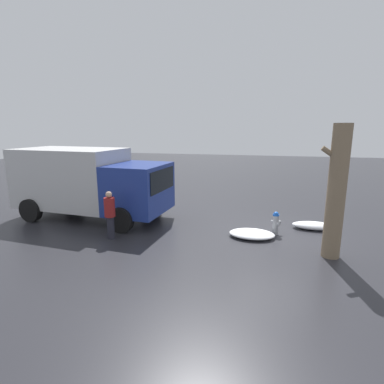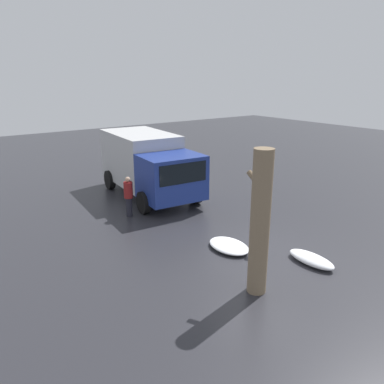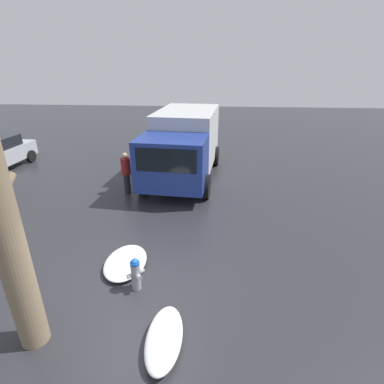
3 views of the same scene
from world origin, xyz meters
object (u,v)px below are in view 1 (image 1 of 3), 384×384
object	(u,v)px
fire_hydrant	(276,223)
delivery_truck	(89,181)
tree_trunk	(336,192)
pedestrian	(110,213)

from	to	relation	value
fire_hydrant	delivery_truck	xyz separation A→B (m)	(7.23, -0.33, 1.10)
tree_trunk	pedestrian	xyz separation A→B (m)	(6.72, 0.17, -1.00)
fire_hydrant	tree_trunk	distance (m)	2.55
delivery_truck	pedestrian	distance (m)	2.87
delivery_truck	fire_hydrant	bearing A→B (deg)	92.26
delivery_truck	pedestrian	bearing A→B (deg)	49.12
pedestrian	fire_hydrant	bearing A→B (deg)	88.87
tree_trunk	pedestrian	distance (m)	6.80
fire_hydrant	delivery_truck	size ratio (longest dim) A/B	0.13
fire_hydrant	delivery_truck	world-z (taller)	delivery_truck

